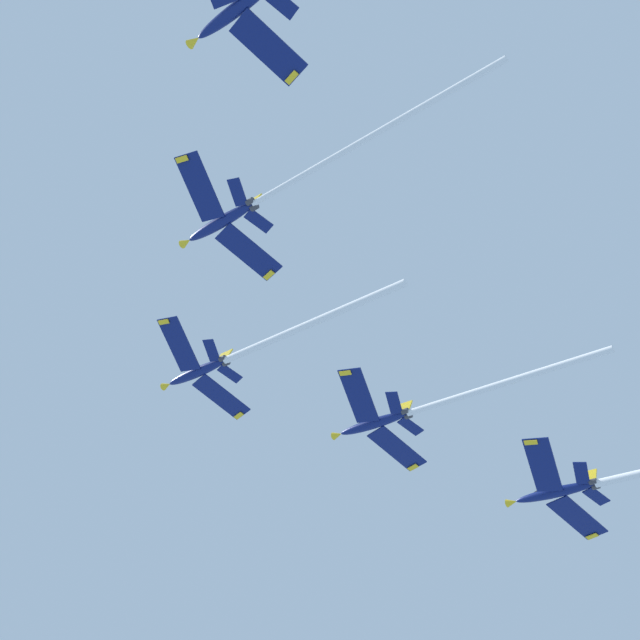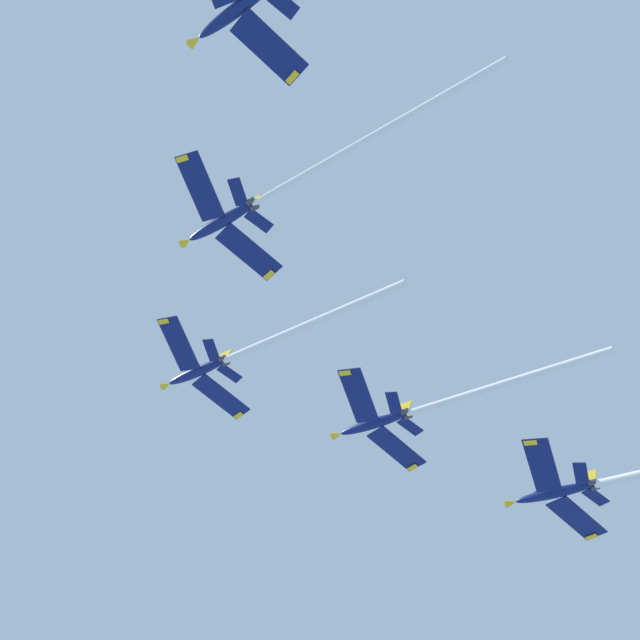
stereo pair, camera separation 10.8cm
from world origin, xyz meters
The scene contains 4 objects.
jet_lead centered at (-3.78, -14.22, 107.25)m, with size 33.42×31.33×17.07m.
jet_left_wing centered at (-28.39, -11.71, 100.88)m, with size 36.22×33.21×19.59m.
jet_right_wing centered at (-4.06, -39.67, 101.53)m, with size 31.92×30.12×17.02m.
jet_right_outer centered at (-5.08, -66.46, 93.36)m, with size 31.15×29.24×16.76m.
Camera 2 is at (-55.12, -12.00, 1.52)m, focal length 45.47 mm.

